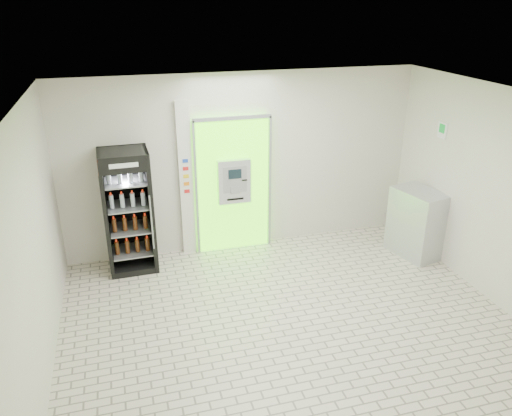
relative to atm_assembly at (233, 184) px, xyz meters
name	(u,v)px	position (x,y,z in m)	size (l,w,h in m)	color
ground	(290,323)	(0.20, -2.41, -1.17)	(6.00, 6.00, 0.00)	beige
room_shell	(294,197)	(0.20, -2.41, 0.67)	(6.00, 6.00, 6.00)	beige
atm_assembly	(233,184)	(0.00, 0.00, 0.00)	(1.30, 0.24, 2.33)	#59FE13
pillar	(186,180)	(-0.78, 0.04, 0.13)	(0.22, 0.11, 2.60)	silver
beverage_cooler	(129,213)	(-1.74, -0.24, -0.23)	(0.75, 0.71, 1.96)	black
steel_cabinet	(417,223)	(2.90, -1.09, -0.60)	(0.77, 0.97, 1.15)	#B5B8BE
exit_sign	(442,130)	(3.19, -1.01, 0.95)	(0.02, 0.22, 0.26)	white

